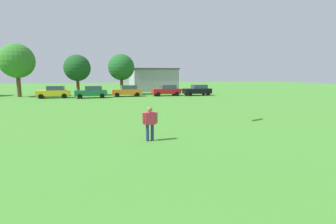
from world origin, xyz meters
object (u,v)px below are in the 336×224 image
Objects in this scene: parked_car_green_1 at (92,92)px; parked_car_black_4 at (198,90)px; parked_car_red_3 at (167,90)px; tree_left at (17,61)px; adult_bystander at (150,121)px; tree_far_right at (121,67)px; parked_car_yellow_0 at (54,92)px; parked_car_orange_2 at (127,91)px; tree_right at (77,68)px.

parked_car_black_4 is at bearing -179.44° from parked_car_green_1.
tree_left reaches higher than parked_car_red_3.
parked_car_red_3 is 1.00× the size of parked_car_black_4.
tree_left is at bearing -9.82° from parked_car_black_4.
tree_left is (-13.14, 30.47, 4.16)m from adult_bystander.
adult_bystander is 30.91m from tree_far_right.
parked_car_green_1 is 15.88m from parked_car_black_4.
tree_far_right reaches higher than parked_car_yellow_0.
parked_car_yellow_0 is 10.12m from parked_car_orange_2.
parked_car_yellow_0 is (-7.98, 27.12, -0.15)m from adult_bystander.
tree_far_right is (1.72, 30.67, 3.37)m from adult_bystander.
tree_right is (8.17, 0.13, -0.95)m from tree_left.
adult_bystander is 0.27× the size of tree_right.
adult_bystander is at bearing 85.47° from parked_car_orange_2.
parked_car_black_4 is 0.66× the size of tree_far_right.
tree_far_right is (-11.22, 4.72, 3.53)m from parked_car_black_4.
parked_car_black_4 is (4.82, -0.70, 0.00)m from parked_car_red_3.
tree_right is 0.96× the size of tree_far_right.
parked_car_red_3 is at bearing -175.56° from parked_car_green_1.
adult_bystander is 27.11m from parked_car_orange_2.
adult_bystander is 0.40× the size of parked_car_orange_2.
tree_left reaches higher than parked_car_yellow_0.
parked_car_green_1 is 1.00× the size of parked_car_black_4.
tree_right is (-7.11, 3.57, 3.37)m from parked_car_orange_2.
parked_car_green_1 is (5.05, -1.33, 0.00)m from parked_car_yellow_0.
parked_car_green_1 is 0.66× the size of tree_far_right.
parked_car_orange_2 is 10.86m from parked_car_black_4.
parked_car_red_3 is 8.34m from tree_far_right.
tree_right is at bearing -179.31° from tree_far_right.
tree_far_right is at bearing -133.66° from parked_car_green_1.
parked_car_green_1 is 11.09m from parked_car_red_3.
tree_right is at bearing -16.73° from parked_car_red_3.
parked_car_red_3 is at bearing 178.33° from parked_car_yellow_0.
adult_bystander is at bearing 73.04° from parked_car_red_3.
parked_car_orange_2 is at bearing 80.28° from adult_bystander.
adult_bystander is 31.16m from tree_right.
parked_car_yellow_0 is at bearing -130.98° from tree_right.
parked_car_yellow_0 and parked_car_black_4 have the same top height.
parked_car_orange_2 is at bearing 179.41° from parked_car_yellow_0.
parked_car_red_3 is at bearing -32.10° from tree_far_right.
tree_left is 8.22m from tree_right.
adult_bystander is at bearing 96.48° from parked_car_green_1.
tree_far_right is at bearing 0.80° from tree_left.
adult_bystander reaches higher than parked_car_red_3.
tree_left reaches higher than parked_car_black_4.
parked_car_red_3 is 4.87m from parked_car_black_4.
tree_right is (3.01, 3.47, 3.37)m from parked_car_yellow_0.
tree_right reaches higher than adult_bystander.
tree_left reaches higher than tree_far_right.
tree_far_right reaches higher than parked_car_green_1.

